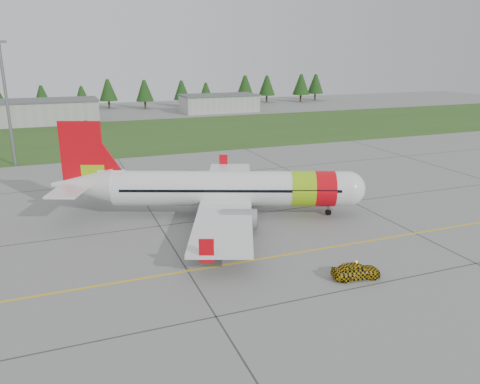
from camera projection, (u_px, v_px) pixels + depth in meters
name	position (u px, v px, depth m)	size (l,w,h in m)	color
ground	(386.00, 282.00, 39.21)	(320.00, 320.00, 0.00)	gray
aircraft	(223.00, 189.00, 54.65)	(35.10, 33.35, 11.12)	white
follow_me_car	(357.00, 256.00, 39.33)	(1.67, 1.41, 4.14)	gold
grass_strip	(169.00, 133.00, 112.54)	(320.00, 50.00, 0.03)	#30561E
taxi_guideline	(334.00, 247.00, 46.37)	(120.00, 0.25, 0.02)	gold
hangar_west	(36.00, 113.00, 126.39)	(32.00, 14.00, 6.00)	#A8A8A3
hangar_east	(219.00, 104.00, 152.62)	(24.00, 12.00, 5.20)	#A8A8A3
floodlight_mast	(7.00, 106.00, 77.20)	(0.50, 0.50, 20.00)	slate
treeline	(132.00, 94.00, 161.20)	(160.00, 8.00, 10.00)	#1C3F14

